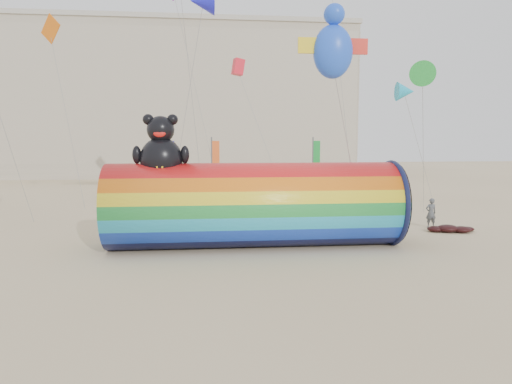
{
  "coord_description": "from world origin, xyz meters",
  "views": [
    {
      "loc": [
        -1.84,
        -20.83,
        4.97
      ],
      "look_at": [
        0.5,
        1.5,
        2.4
      ],
      "focal_mm": 32.0,
      "sensor_mm": 36.0,
      "label": 1
    }
  ],
  "objects": [
    {
      "name": "festival_banners",
      "position": [
        0.24,
        14.77,
        2.64
      ],
      "size": [
        12.23,
        1.4,
        5.2
      ],
      "color": "#59595E",
      "rests_on": "ground"
    },
    {
      "name": "flying_kites",
      "position": [
        0.2,
        3.48,
        11.71
      ],
      "size": [
        24.14,
        15.74,
        8.71
      ],
      "color": "#EF4D0C",
      "rests_on": "ground"
    },
    {
      "name": "kite_handler",
      "position": [
        10.73,
        3.59,
        0.84
      ],
      "size": [
        0.62,
        0.41,
        1.68
      ],
      "primitive_type": "imported",
      "rotation": [
        0.0,
        0.0,
        3.15
      ],
      "color": "#4F5356",
      "rests_on": "ground"
    },
    {
      "name": "ground",
      "position": [
        0.0,
        0.0,
        0.0
      ],
      "size": [
        160.0,
        160.0,
        0.0
      ],
      "primitive_type": "plane",
      "color": "#CCB58C",
      "rests_on": "ground"
    },
    {
      "name": "windsock_assembly",
      "position": [
        0.29,
        0.12,
        2.06
      ],
      "size": [
        13.48,
        4.11,
        6.22
      ],
      "color": "red",
      "rests_on": "ground"
    },
    {
      "name": "hotel_building",
      "position": [
        -12.0,
        45.95,
        10.31
      ],
      "size": [
        60.4,
        15.4,
        20.6
      ],
      "color": "#B7AD99",
      "rests_on": "ground"
    },
    {
      "name": "fabric_bundle",
      "position": [
        11.22,
        2.27,
        0.17
      ],
      "size": [
        2.62,
        1.35,
        0.41
      ],
      "color": "#390B0A",
      "rests_on": "ground"
    }
  ]
}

